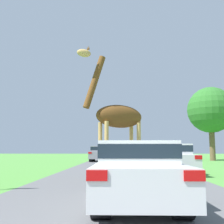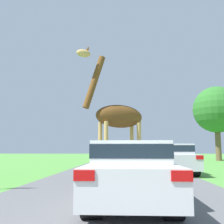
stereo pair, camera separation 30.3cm
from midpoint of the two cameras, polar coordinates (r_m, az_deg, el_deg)
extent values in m
cube|color=#5B5B5E|center=(30.44, 1.29, -9.84)|extent=(6.43, 120.00, 0.00)
cylinder|color=tan|center=(10.40, -1.97, -7.98)|extent=(0.15, 0.15, 2.22)
cylinder|color=#2D2319|center=(10.47, -1.99, -13.83)|extent=(0.20, 0.20, 0.09)
cylinder|color=tan|center=(10.92, -3.23, -7.96)|extent=(0.15, 0.15, 2.22)
cylinder|color=#2D2319|center=(10.98, -3.27, -13.53)|extent=(0.20, 0.20, 0.09)
cylinder|color=tan|center=(11.07, 4.70, -7.94)|extent=(0.15, 0.15, 2.22)
cylinder|color=#2D2319|center=(11.13, 4.77, -13.43)|extent=(0.20, 0.20, 0.09)
cylinder|color=tan|center=(11.56, 3.22, -7.94)|extent=(0.15, 0.15, 2.22)
cylinder|color=#2D2319|center=(11.61, 3.26, -13.20)|extent=(0.20, 0.20, 0.09)
ellipsoid|color=brown|center=(11.05, 0.75, -0.89)|extent=(2.08, 1.54, 0.90)
cylinder|color=brown|center=(10.82, -4.39, 6.14)|extent=(0.91, 0.65, 2.13)
ellipsoid|color=tan|center=(10.97, -6.53, 11.82)|extent=(0.61, 0.48, 0.30)
cylinder|color=tan|center=(11.46, 4.99, -4.18)|extent=(0.05, 0.05, 1.22)
cone|color=brown|center=(11.05, -5.55, 12.93)|extent=(0.07, 0.07, 0.16)
cone|color=brown|center=(11.16, -5.80, 12.71)|extent=(0.07, 0.07, 0.16)
cube|color=silver|center=(6.21, 3.67, -13.23)|extent=(1.73, 4.03, 0.65)
cube|color=silver|center=(6.19, 3.62, -8.13)|extent=(1.55, 1.81, 0.45)
cube|color=#19232D|center=(6.19, 3.62, -7.92)|extent=(1.57, 1.83, 0.27)
cube|color=red|center=(4.20, -5.21, -12.74)|extent=(0.31, 0.03, 0.16)
cube|color=red|center=(4.28, 14.45, -12.44)|extent=(0.31, 0.03, 0.16)
cylinder|color=black|center=(7.46, -2.16, -14.48)|extent=(0.35, 0.57, 0.57)
cylinder|color=black|center=(7.50, 8.77, -14.36)|extent=(0.35, 0.57, 0.57)
cylinder|color=black|center=(5.07, -3.96, -17.72)|extent=(0.35, 0.57, 0.57)
cylinder|color=black|center=(5.13, 12.33, -17.45)|extent=(0.35, 0.57, 0.57)
cube|color=maroon|center=(21.73, 3.12, -9.32)|extent=(1.71, 4.52, 0.55)
cube|color=maroon|center=(21.72, 3.11, -8.05)|extent=(1.54, 2.03, 0.41)
cube|color=#19232D|center=(21.72, 3.11, -8.00)|extent=(1.56, 2.05, 0.25)
cube|color=red|center=(19.45, 1.22, -8.95)|extent=(0.31, 0.03, 0.13)
cube|color=red|center=(19.49, 5.40, -8.92)|extent=(0.31, 0.03, 0.13)
cylinder|color=black|center=(23.08, 1.31, -9.79)|extent=(0.34, 0.61, 0.61)
cylinder|color=black|center=(23.12, 4.75, -9.76)|extent=(0.34, 0.61, 0.61)
cylinder|color=black|center=(20.37, 1.28, -10.08)|extent=(0.34, 0.61, 0.61)
cylinder|color=black|center=(20.41, 5.19, -10.05)|extent=(0.34, 0.61, 0.61)
cube|color=gray|center=(28.62, -2.92, -8.72)|extent=(1.77, 4.19, 0.69)
cube|color=gray|center=(28.61, -2.91, -7.47)|extent=(1.59, 1.88, 0.56)
cube|color=#19232D|center=(28.61, -2.91, -7.41)|extent=(1.61, 1.90, 0.34)
cube|color=red|center=(26.59, -4.84, -8.26)|extent=(0.32, 0.03, 0.17)
cube|color=red|center=(26.47, -1.68, -8.29)|extent=(0.32, 0.03, 0.17)
cylinder|color=black|center=(29.94, -4.10, -9.24)|extent=(0.35, 0.65, 0.65)
cylinder|color=black|center=(29.84, -1.36, -9.26)|extent=(0.35, 0.65, 0.65)
cylinder|color=black|center=(27.44, -4.62, -9.38)|extent=(0.35, 0.65, 0.65)
cylinder|color=black|center=(27.33, -1.63, -9.41)|extent=(0.35, 0.65, 0.65)
cube|color=silver|center=(14.16, 11.65, -9.76)|extent=(1.72, 3.96, 0.68)
cube|color=silver|center=(14.15, 11.58, -7.38)|extent=(1.54, 1.78, 0.50)
cube|color=#19232D|center=(14.15, 11.58, -7.28)|extent=(1.56, 1.80, 0.30)
cube|color=red|center=(12.08, 9.96, -9.05)|extent=(0.31, 0.03, 0.16)
cube|color=red|center=(12.36, 16.50, -8.82)|extent=(0.31, 0.03, 0.16)
cylinder|color=black|center=(15.25, 8.30, -10.77)|extent=(0.34, 0.64, 0.64)
cylinder|color=black|center=(15.47, 13.44, -10.60)|extent=(0.34, 0.64, 0.64)
cylinder|color=black|center=(12.90, 9.56, -11.34)|extent=(0.34, 0.64, 0.64)
cylinder|color=black|center=(13.16, 15.60, -11.09)|extent=(0.34, 0.64, 0.64)
cylinder|color=brown|center=(32.11, 19.39, -5.09)|extent=(0.59, 0.59, 4.72)
sphere|color=#2D7028|center=(32.38, 19.15, 0.41)|extent=(5.00, 5.00, 5.00)
camera|label=1|loc=(0.15, -90.78, 0.10)|focal=45.00mm
camera|label=2|loc=(0.15, 89.22, -0.10)|focal=45.00mm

